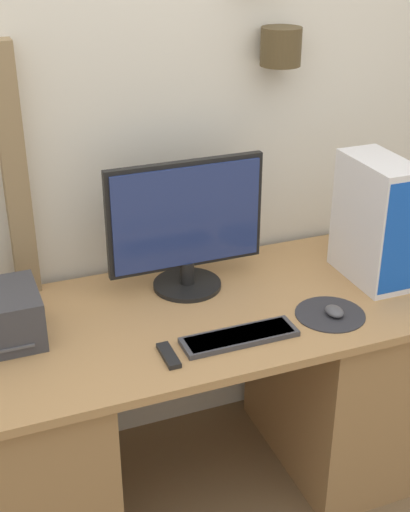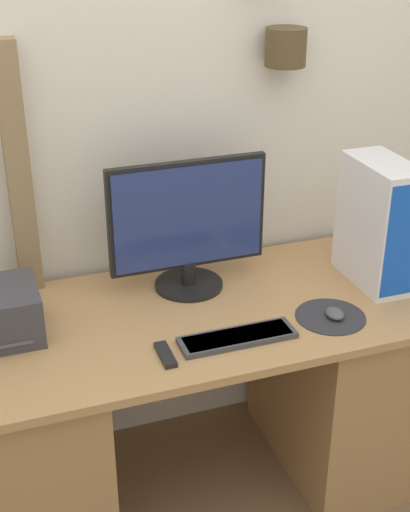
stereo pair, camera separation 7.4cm
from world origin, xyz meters
name	(u,v)px [view 2 (the right image)]	position (x,y,z in m)	size (l,w,h in m)	color
wall_back	(154,117)	(0.00, 0.83, 1.36)	(6.40, 0.20, 2.70)	silver
desk	(194,402)	(0.00, 0.39, 0.41)	(1.72, 0.78, 0.79)	tan
monitor	(188,224)	(0.04, 0.57, 1.04)	(0.57, 0.25, 0.48)	black
keyboard	(237,337)	(0.08, 0.18, 0.80)	(0.38, 0.11, 0.02)	#3D3D42
mousepad	(330,316)	(0.43, 0.20, 0.79)	(0.24, 0.24, 0.00)	#2D2D33
mouse	(335,314)	(0.43, 0.19, 0.81)	(0.06, 0.08, 0.03)	#4C4C51
computer_tower	(379,223)	(0.70, 0.39, 1.02)	(0.17, 0.33, 0.46)	white
remote_control	(165,355)	(-0.17, 0.16, 0.80)	(0.04, 0.13, 0.02)	black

